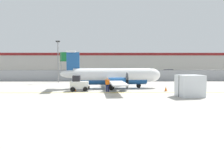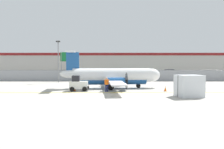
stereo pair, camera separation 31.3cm
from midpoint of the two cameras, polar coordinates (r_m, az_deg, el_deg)
name	(u,v)px [view 2 (the right image)]	position (r m, az deg, el deg)	size (l,w,h in m)	color
ground_plane	(122,93)	(25.24, 3.03, -4.75)	(140.00, 140.00, 0.01)	#ADA89E
perimeter_fence	(118,75)	(41.06, 1.89, -0.16)	(98.00, 0.10, 2.10)	gray
parking_lot_strip	(117,77)	(52.60, 1.49, -0.60)	(98.00, 17.00, 0.12)	#38383A
background_building	(116,63)	(70.97, 1.13, 2.93)	(91.00, 8.10, 6.50)	beige
commuter_airplane	(114,76)	(29.53, 0.76, -0.48)	(13.68, 16.08, 4.92)	white
baggage_tug	(79,84)	(27.00, -8.36, -2.44)	(2.38, 1.48, 1.88)	silver
ground_crew_worker	(107,84)	(25.88, -0.96, -2.43)	(0.55, 0.38, 1.70)	#191E4C
cargo_container	(189,86)	(23.48, 19.91, -2.82)	(2.70, 2.37, 2.20)	silver
traffic_cone_near_left	(166,89)	(27.27, 14.16, -3.60)	(0.36, 0.36, 0.64)	orange
traffic_cone_near_right	(75,88)	(26.96, -9.41, -3.62)	(0.36, 0.36, 0.64)	orange
parked_car_0	(62,74)	(51.75, -12.76, 0.18)	(4.32, 2.26, 1.58)	red
parked_car_1	(81,74)	(48.80, -7.80, 0.06)	(4.21, 2.01, 1.58)	silver
parked_car_2	(120,73)	(56.64, 2.37, 0.50)	(4.39, 2.43, 1.58)	#19662D
parked_car_3	(145,73)	(57.59, 8.78, 0.51)	(4.27, 2.14, 1.58)	silver
parked_car_4	(170,72)	(60.53, 15.08, 0.56)	(4.22, 2.04, 1.58)	#19662D
apron_light_pole	(59,58)	(39.33, -13.55, 4.25)	(0.70, 0.30, 7.27)	slate
highway_sign	(70,59)	(43.47, -10.74, 3.95)	(3.60, 0.14, 5.50)	slate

